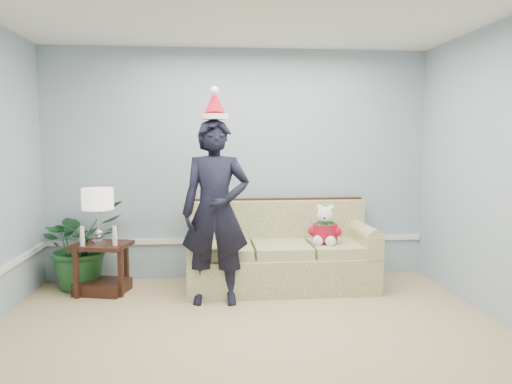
{
  "coord_description": "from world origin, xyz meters",
  "views": [
    {
      "loc": [
        -0.32,
        -3.38,
        1.63
      ],
      "look_at": [
        0.13,
        1.55,
        1.12
      ],
      "focal_mm": 35.0,
      "sensor_mm": 36.0,
      "label": 1
    }
  ],
  "objects_px": {
    "sofa": "(280,256)",
    "table_lamp": "(98,201)",
    "houseplant": "(81,244)",
    "teddy_bear": "(325,230)",
    "side_table": "(102,273)",
    "man": "(216,212)"
  },
  "relations": [
    {
      "from": "sofa",
      "to": "table_lamp",
      "type": "distance_m",
      "value": 2.07
    },
    {
      "from": "houseplant",
      "to": "teddy_bear",
      "type": "height_order",
      "value": "houseplant"
    },
    {
      "from": "side_table",
      "to": "table_lamp",
      "type": "height_order",
      "value": "table_lamp"
    },
    {
      "from": "side_table",
      "to": "teddy_bear",
      "type": "height_order",
      "value": "teddy_bear"
    },
    {
      "from": "man",
      "to": "teddy_bear",
      "type": "height_order",
      "value": "man"
    },
    {
      "from": "side_table",
      "to": "man",
      "type": "bearing_deg",
      "value": -20.17
    },
    {
      "from": "side_table",
      "to": "houseplant",
      "type": "distance_m",
      "value": 0.45
    },
    {
      "from": "teddy_bear",
      "to": "man",
      "type": "bearing_deg",
      "value": -146.28
    },
    {
      "from": "man",
      "to": "table_lamp",
      "type": "bearing_deg",
      "value": 161.88
    },
    {
      "from": "man",
      "to": "teddy_bear",
      "type": "distance_m",
      "value": 1.29
    },
    {
      "from": "sofa",
      "to": "man",
      "type": "height_order",
      "value": "man"
    },
    {
      "from": "teddy_bear",
      "to": "side_table",
      "type": "bearing_deg",
      "value": -165.36
    },
    {
      "from": "sofa",
      "to": "houseplant",
      "type": "height_order",
      "value": "houseplant"
    },
    {
      "from": "man",
      "to": "teddy_bear",
      "type": "relative_size",
      "value": 4.2
    },
    {
      "from": "table_lamp",
      "to": "man",
      "type": "xyz_separation_m",
      "value": [
        1.25,
        -0.47,
        -0.07
      ]
    },
    {
      "from": "side_table",
      "to": "houseplant",
      "type": "bearing_deg",
      "value": 139.91
    },
    {
      "from": "houseplant",
      "to": "teddy_bear",
      "type": "xyz_separation_m",
      "value": [
        2.69,
        -0.3,
        0.17
      ]
    },
    {
      "from": "table_lamp",
      "to": "man",
      "type": "distance_m",
      "value": 1.33
    },
    {
      "from": "side_table",
      "to": "sofa",
      "type": "bearing_deg",
      "value": 2.19
    },
    {
      "from": "sofa",
      "to": "teddy_bear",
      "type": "bearing_deg",
      "value": -17.32
    },
    {
      "from": "table_lamp",
      "to": "houseplant",
      "type": "bearing_deg",
      "value": 139.6
    },
    {
      "from": "sofa",
      "to": "side_table",
      "type": "distance_m",
      "value": 1.95
    }
  ]
}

